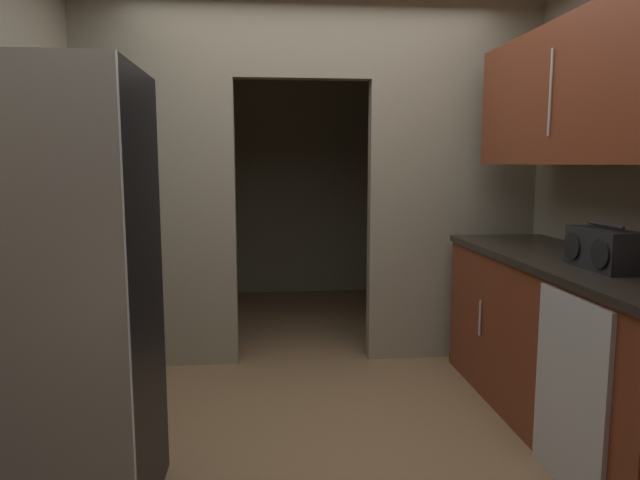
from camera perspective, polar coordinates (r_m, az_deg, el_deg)
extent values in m
plane|color=brown|center=(3.03, 1.81, -20.51)|extent=(20.00, 20.00, 0.00)
cube|color=gray|center=(4.11, -15.96, 5.87)|extent=(1.06, 0.12, 2.65)
cube|color=gray|center=(4.27, 13.05, 6.02)|extent=(1.22, 0.12, 2.65)
cube|color=gray|center=(4.15, -1.79, 20.15)|extent=(0.95, 0.12, 0.64)
cube|color=gray|center=(6.35, -2.44, 6.67)|extent=(3.23, 0.10, 2.65)
cube|color=gray|center=(5.34, -18.87, 6.09)|extent=(0.10, 2.30, 2.65)
cube|color=gray|center=(5.54, 14.76, 6.29)|extent=(0.10, 2.30, 2.65)
cube|color=black|center=(2.51, -25.98, -5.39)|extent=(0.82, 0.65, 1.79)
cube|color=#B7BABC|center=(2.21, -29.06, -7.31)|extent=(0.82, 0.03, 1.79)
cube|color=maroon|center=(3.42, 23.66, -9.78)|extent=(0.62, 2.08, 0.89)
cube|color=black|center=(3.31, 24.09, -2.06)|extent=(0.66, 2.08, 0.04)
cylinder|color=#B7BABC|center=(2.87, 22.47, -12.08)|extent=(0.01, 0.01, 0.22)
cylinder|color=#B7BABC|center=(3.67, 15.71, -7.52)|extent=(0.01, 0.01, 0.22)
cube|color=#B7BABC|center=(2.79, 23.69, -13.93)|extent=(0.02, 0.56, 0.87)
cube|color=maroon|center=(3.29, 24.94, 13.21)|extent=(0.34, 1.88, 0.73)
cylinder|color=#B7BABC|center=(3.20, 22.05, 13.53)|extent=(0.01, 0.01, 0.44)
cube|color=black|center=(3.03, 26.51, -0.83)|extent=(0.17, 0.40, 0.19)
cylinder|color=#262626|center=(3.01, 26.64, 1.36)|extent=(0.02, 0.28, 0.02)
cylinder|color=black|center=(2.88, 26.24, -1.21)|extent=(0.01, 0.13, 0.13)
cylinder|color=black|center=(3.08, 23.89, -0.54)|extent=(0.01, 0.13, 0.13)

